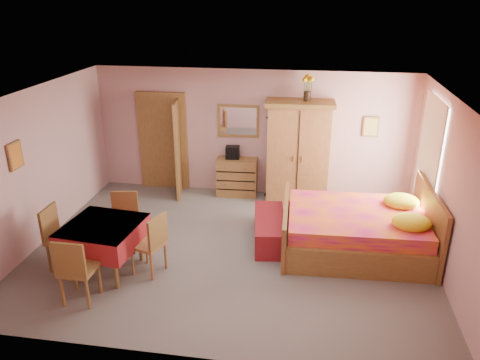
% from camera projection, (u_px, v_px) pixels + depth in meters
% --- Properties ---
extents(floor, '(6.50, 6.50, 0.00)m').
position_uv_depth(floor, '(231.00, 250.00, 7.82)').
color(floor, slate).
rests_on(floor, ground).
extents(ceiling, '(6.50, 6.50, 0.00)m').
position_uv_depth(ceiling, '(230.00, 96.00, 6.84)').
color(ceiling, brown).
rests_on(ceiling, wall_back).
extents(wall_back, '(6.50, 0.10, 2.60)m').
position_uv_depth(wall_back, '(252.00, 133.00, 9.61)').
color(wall_back, '#C89291').
rests_on(wall_back, floor).
extents(wall_front, '(6.50, 0.10, 2.60)m').
position_uv_depth(wall_front, '(190.00, 263.00, 5.04)').
color(wall_front, '#C89291').
rests_on(wall_front, floor).
extents(wall_left, '(0.10, 5.00, 2.60)m').
position_uv_depth(wall_left, '(39.00, 167.00, 7.80)').
color(wall_left, '#C89291').
rests_on(wall_left, floor).
extents(wall_right, '(0.10, 5.00, 2.60)m').
position_uv_depth(wall_right, '(449.00, 191.00, 6.85)').
color(wall_right, '#C89291').
rests_on(wall_right, floor).
extents(doorway, '(1.06, 0.12, 2.15)m').
position_uv_depth(doorway, '(163.00, 142.00, 9.97)').
color(doorway, '#9E6B35').
rests_on(doorway, floor).
extents(window, '(0.08, 1.40, 1.95)m').
position_uv_depth(window, '(430.00, 155.00, 7.90)').
color(window, white).
rests_on(window, wall_right).
extents(picture_left, '(0.04, 0.32, 0.42)m').
position_uv_depth(picture_left, '(15.00, 156.00, 7.10)').
color(picture_left, orange).
rests_on(picture_left, wall_left).
extents(picture_back, '(0.30, 0.04, 0.40)m').
position_uv_depth(picture_back, '(371.00, 127.00, 9.15)').
color(picture_back, '#D8BF59').
rests_on(picture_back, wall_back).
extents(chest_of_drawers, '(0.86, 0.46, 0.79)m').
position_uv_depth(chest_of_drawers, '(237.00, 177.00, 9.80)').
color(chest_of_drawers, '#905F30').
rests_on(chest_of_drawers, floor).
extents(wall_mirror, '(0.86, 0.08, 0.68)m').
position_uv_depth(wall_mirror, '(238.00, 121.00, 9.56)').
color(wall_mirror, white).
rests_on(wall_mirror, wall_back).
extents(stereo, '(0.30, 0.23, 0.26)m').
position_uv_depth(stereo, '(233.00, 152.00, 9.65)').
color(stereo, black).
rests_on(stereo, chest_of_drawers).
extents(floor_lamp, '(0.24, 0.24, 1.69)m').
position_uv_depth(floor_lamp, '(270.00, 158.00, 9.57)').
color(floor_lamp, black).
rests_on(floor_lamp, floor).
extents(wardrobe, '(1.35, 0.74, 2.07)m').
position_uv_depth(wardrobe, '(298.00, 152.00, 9.30)').
color(wardrobe, '#AF6E3B').
rests_on(wardrobe, floor).
extents(sunflower_vase, '(0.21, 0.21, 0.50)m').
position_uv_depth(sunflower_vase, '(308.00, 88.00, 8.81)').
color(sunflower_vase, yellow).
rests_on(sunflower_vase, wardrobe).
extents(bed, '(2.46, 1.97, 1.11)m').
position_uv_depth(bed, '(356.00, 219.00, 7.65)').
color(bed, '#BF1268').
rests_on(bed, floor).
extents(bench, '(0.67, 1.40, 0.45)m').
position_uv_depth(bench, '(269.00, 229.00, 8.02)').
color(bench, maroon).
rests_on(bench, floor).
extents(dining_table, '(1.18, 1.18, 0.79)m').
position_uv_depth(dining_table, '(105.00, 247.00, 7.12)').
color(dining_table, maroon).
rests_on(dining_table, floor).
extents(chair_south, '(0.46, 0.46, 1.01)m').
position_uv_depth(chair_south, '(79.00, 268.00, 6.39)').
color(chair_south, olive).
rests_on(chair_south, floor).
extents(chair_north, '(0.50, 0.50, 0.96)m').
position_uv_depth(chair_north, '(124.00, 223.00, 7.68)').
color(chair_north, olive).
rests_on(chair_north, floor).
extents(chair_west, '(0.46, 0.46, 1.00)m').
position_uv_depth(chair_west, '(64.00, 238.00, 7.17)').
color(chair_west, olive).
rests_on(chair_west, floor).
extents(chair_east, '(0.55, 0.55, 0.97)m').
position_uv_depth(chair_east, '(148.00, 243.00, 7.05)').
color(chair_east, '#AA6E39').
rests_on(chair_east, floor).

